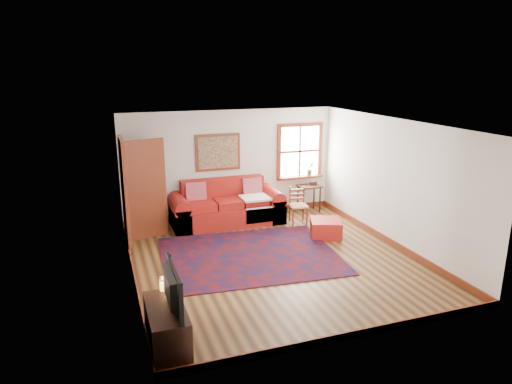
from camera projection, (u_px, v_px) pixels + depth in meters
name	position (u px, v px, depth m)	size (l,w,h in m)	color
ground	(273.00, 259.00, 8.43)	(5.50, 5.50, 0.00)	#3B2210
room_envelope	(273.00, 172.00, 8.00)	(5.04, 5.54, 2.52)	silver
window	(301.00, 157.00, 11.11)	(1.18, 0.20, 1.38)	white
doorway	(137.00, 190.00, 9.07)	(0.89, 1.08, 2.14)	black
framed_artwork	(218.00, 152.00, 10.39)	(1.05, 0.07, 0.85)	maroon
persian_rug	(249.00, 255.00, 8.57)	(3.24, 2.60, 0.02)	#4F0B0B
red_leather_sofa	(227.00, 209.00, 10.33)	(2.49, 1.03, 0.97)	#A11914
red_ottoman	(326.00, 228.00, 9.53)	(0.62, 0.62, 0.35)	#A11914
side_table	(309.00, 190.00, 11.10)	(0.54, 0.41, 0.65)	black
ladder_back_chair	(298.00, 204.00, 10.30)	(0.43, 0.42, 0.82)	tan
media_cabinet	(167.00, 328.00, 5.70)	(0.46, 1.02, 0.56)	black
television	(167.00, 288.00, 5.52)	(0.95, 0.12, 0.55)	black
candle_hurricane	(164.00, 284.00, 6.03)	(0.12, 0.12, 0.18)	silver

